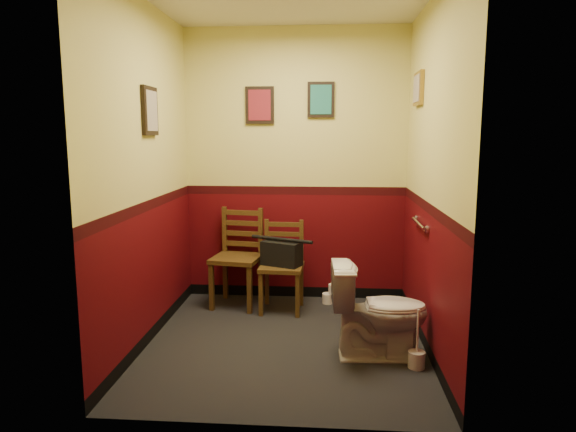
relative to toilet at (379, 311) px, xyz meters
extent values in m
cube|color=black|center=(-0.72, 0.20, -0.36)|extent=(2.20, 2.40, 0.00)
cube|color=#48060B|center=(-0.72, 1.40, 0.99)|extent=(2.20, 0.00, 2.70)
cube|color=#48060B|center=(-0.72, -1.00, 0.99)|extent=(2.20, 0.00, 2.70)
cube|color=#48060B|center=(-1.82, 0.20, 0.99)|extent=(0.00, 2.40, 2.70)
cube|color=#48060B|center=(0.38, 0.20, 0.99)|extent=(0.00, 2.40, 2.70)
cylinder|color=silver|center=(0.35, 0.45, 0.59)|extent=(0.03, 0.50, 0.03)
cylinder|color=silver|center=(0.37, 0.20, 0.59)|extent=(0.02, 0.06, 0.06)
cylinder|color=silver|center=(0.37, 0.70, 0.59)|extent=(0.02, 0.06, 0.06)
cube|color=black|center=(-1.07, 1.38, 1.59)|extent=(0.28, 0.03, 0.36)
cube|color=maroon|center=(-1.07, 1.37, 1.59)|extent=(0.22, 0.01, 0.30)
cube|color=black|center=(-0.47, 1.38, 1.64)|extent=(0.26, 0.03, 0.34)
cube|color=#23726C|center=(-0.47, 1.37, 1.64)|extent=(0.20, 0.01, 0.28)
cube|color=black|center=(-1.80, 0.30, 1.49)|extent=(0.03, 0.30, 0.38)
cube|color=gray|center=(-1.79, 0.30, 1.49)|extent=(0.01, 0.24, 0.31)
cube|color=olive|center=(0.36, 0.80, 1.69)|extent=(0.03, 0.34, 0.28)
cube|color=gray|center=(0.35, 0.80, 1.69)|extent=(0.01, 0.28, 0.22)
imported|color=white|center=(0.00, 0.00, 0.00)|extent=(0.74, 0.44, 0.71)
cylinder|color=silver|center=(0.26, -0.17, -0.29)|extent=(0.12, 0.12, 0.12)
cylinder|color=silver|center=(0.26, -0.17, -0.09)|extent=(0.02, 0.02, 0.35)
cube|color=brown|center=(-1.27, 1.08, 0.12)|extent=(0.51, 0.51, 0.04)
cube|color=brown|center=(-1.49, 0.92, -0.12)|extent=(0.05, 0.05, 0.47)
cube|color=brown|center=(-1.43, 1.30, -0.12)|extent=(0.05, 0.05, 0.47)
cube|color=brown|center=(-1.11, 0.86, -0.12)|extent=(0.05, 0.05, 0.47)
cube|color=brown|center=(-1.05, 1.24, -0.12)|extent=(0.05, 0.05, 0.47)
cube|color=brown|center=(-1.43, 1.30, 0.36)|extent=(0.05, 0.04, 0.47)
cube|color=brown|center=(-1.05, 1.24, 0.36)|extent=(0.05, 0.04, 0.47)
cube|color=brown|center=(-1.24, 1.27, 0.22)|extent=(0.36, 0.08, 0.05)
cube|color=brown|center=(-1.24, 1.27, 0.33)|extent=(0.36, 0.08, 0.05)
cube|color=brown|center=(-1.24, 1.27, 0.43)|extent=(0.36, 0.08, 0.05)
cube|color=brown|center=(-1.24, 1.27, 0.54)|extent=(0.36, 0.08, 0.05)
cube|color=brown|center=(-0.82, 0.97, 0.07)|extent=(0.42, 0.42, 0.04)
cube|color=brown|center=(-1.00, 0.80, -0.14)|extent=(0.04, 0.04, 0.43)
cube|color=brown|center=(-0.98, 1.14, -0.14)|extent=(0.04, 0.04, 0.43)
cube|color=brown|center=(-0.66, 0.79, -0.14)|extent=(0.04, 0.04, 0.43)
cube|color=brown|center=(-0.64, 1.13, -0.14)|extent=(0.04, 0.04, 0.43)
cube|color=brown|center=(-0.98, 1.15, 0.28)|extent=(0.04, 0.03, 0.43)
cube|color=brown|center=(-0.64, 1.13, 0.28)|extent=(0.04, 0.03, 0.43)
cube|color=brown|center=(-0.81, 1.14, 0.17)|extent=(0.32, 0.04, 0.04)
cube|color=brown|center=(-0.81, 1.14, 0.26)|extent=(0.32, 0.04, 0.04)
cube|color=brown|center=(-0.81, 1.14, 0.36)|extent=(0.32, 0.04, 0.04)
cube|color=brown|center=(-0.81, 1.14, 0.45)|extent=(0.32, 0.04, 0.04)
cube|color=black|center=(-0.82, 0.97, 0.20)|extent=(0.41, 0.31, 0.23)
cylinder|color=black|center=(-0.82, 0.97, 0.34)|extent=(0.30, 0.15, 0.03)
cylinder|color=silver|center=(-0.38, 1.21, -0.31)|extent=(0.11, 0.11, 0.10)
cylinder|color=silver|center=(-0.26, 1.21, -0.31)|extent=(0.11, 0.11, 0.10)
cylinder|color=silver|center=(-0.32, 1.20, -0.21)|extent=(0.11, 0.11, 0.10)
camera|label=1|loc=(-0.40, -3.72, 1.32)|focal=32.00mm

